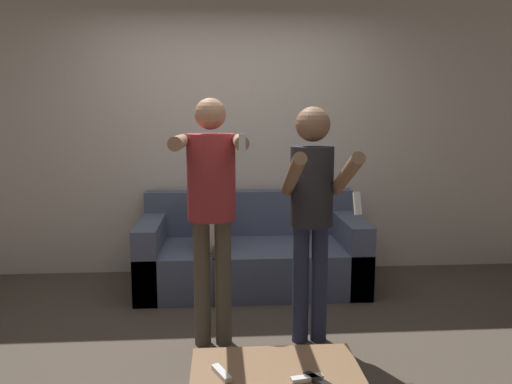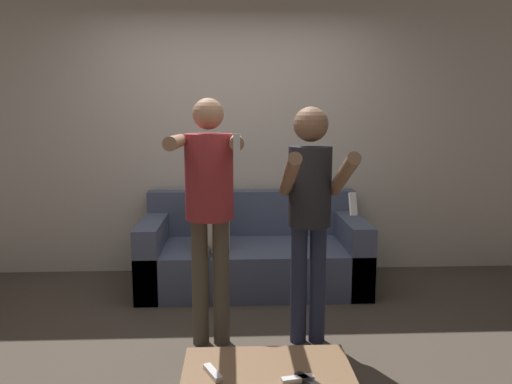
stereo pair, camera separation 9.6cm
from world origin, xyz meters
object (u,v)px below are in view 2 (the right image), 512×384
at_px(person_standing_right, 310,201).
at_px(person_seated, 212,227).
at_px(coffee_table, 268,381).
at_px(remote_far, 213,373).
at_px(person_standing_left, 209,194).
at_px(remote_near, 308,381).
at_px(couch, 253,256).
at_px(remote_mid, 298,379).

distance_m(person_standing_right, person_seated, 1.23).
relative_size(coffee_table, remote_far, 5.35).
height_order(person_standing_left, remote_near, person_standing_left).
bearing_deg(person_seated, couch, 32.77).
height_order(person_standing_left, person_standing_right, person_standing_left).
distance_m(couch, person_standing_left, 1.44).
bearing_deg(remote_mid, person_seated, 102.93).
relative_size(remote_near, remote_mid, 0.94).
relative_size(remote_near, remote_far, 0.96).
distance_m(person_standing_right, remote_mid, 1.29).
xyz_separation_m(person_standing_left, remote_near, (0.49, -1.13, -0.67)).
bearing_deg(person_standing_right, remote_near, -98.58).
bearing_deg(person_standing_left, coffee_table, -73.13).
bearing_deg(couch, remote_near, -86.05).
xyz_separation_m(coffee_table, remote_near, (0.17, -0.09, 0.05)).
bearing_deg(remote_near, remote_far, 167.58).
xyz_separation_m(person_seated, remote_near, (0.52, -2.08, -0.24)).
bearing_deg(couch, person_standing_left, -105.59).
xyz_separation_m(couch, person_standing_right, (0.33, -1.18, 0.71)).
relative_size(couch, remote_far, 13.08).
distance_m(coffee_table, remote_near, 0.20).
bearing_deg(coffee_table, remote_mid, -29.06).
xyz_separation_m(person_standing_right, remote_far, (-0.60, -1.03, -0.62)).
xyz_separation_m(person_standing_right, coffee_table, (-0.34, -1.03, -0.67)).
bearing_deg(person_standing_right, person_seated, 125.83).
bearing_deg(person_seated, person_standing_right, -54.17).
height_order(coffee_table, remote_far, remote_far).
distance_m(coffee_table, remote_far, 0.26).
bearing_deg(person_seated, person_standing_left, -88.30).
xyz_separation_m(person_seated, coffee_table, (0.34, -1.98, -0.29)).
distance_m(person_seated, remote_far, 2.00).
height_order(person_standing_left, coffee_table, person_standing_left).
distance_m(couch, remote_mid, 2.29).
bearing_deg(person_standing_left, remote_far, -86.88).
bearing_deg(remote_far, couch, 82.98).
xyz_separation_m(remote_near, remote_far, (-0.43, 0.10, 0.00)).
bearing_deg(remote_mid, remote_near, -24.68).
bearing_deg(remote_mid, coffee_table, 150.94).
bearing_deg(remote_near, person_standing_left, 113.37).
xyz_separation_m(coffee_table, remote_mid, (0.13, -0.07, 0.05)).
height_order(person_seated, coffee_table, person_seated).
bearing_deg(coffee_table, person_standing_right, 71.64).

